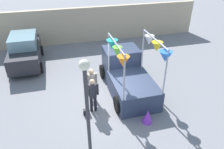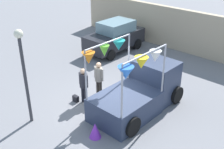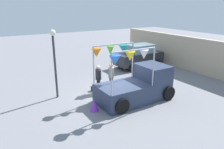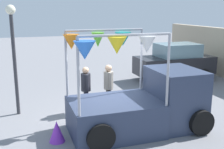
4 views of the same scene
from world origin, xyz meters
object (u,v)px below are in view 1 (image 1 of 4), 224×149
Objects in this scene: street_lamp at (87,98)px; folded_kite_bundle_violet at (148,117)px; parked_car at (25,50)px; person_customer at (93,92)px; person_vendor at (92,82)px; handbag at (87,112)px; vendor_truck at (127,73)px.

street_lamp reaches higher than folded_kite_bundle_violet.
parked_car is 2.44× the size of person_customer.
person_vendor is at bearing 82.61° from person_customer.
person_vendor is at bearing 65.69° from handbag.
parked_car is at bearing 116.37° from handbag.
parked_car is 5.68m from person_vendor.
handbag is at bearing 154.86° from folded_kite_bundle_violet.
person_customer is 0.81m from person_vendor.
street_lamp reaches higher than parked_car.
parked_car is 2.37× the size of person_vendor.
handbag is at bearing 84.66° from street_lamp.
handbag is at bearing -150.26° from person_customer.
parked_car is 1.07× the size of street_lamp.
street_lamp reaches higher than person_vendor.
handbag is (-2.34, -1.59, -0.73)m from vendor_truck.
person_customer reaches higher than folded_kite_bundle_violet.
street_lamp is (-2.53, -3.71, 1.59)m from vendor_truck.
folded_kite_bundle_violet is at bearing -52.57° from parked_car.
vendor_truck is 2.92m from handbag.
handbag is (2.80, -5.66, -0.80)m from parked_car.
folded_kite_bundle_violet is (5.19, -6.78, -0.64)m from parked_car.
person_vendor is 6.02× the size of handbag.
person_vendor is at bearing 78.20° from street_lamp.
vendor_truck is 6.93× the size of folded_kite_bundle_violet.
handbag is 0.47× the size of folded_kite_bundle_violet.
street_lamp reaches higher than person_customer.
person_vendor is at bearing 132.21° from folded_kite_bundle_violet.
vendor_truck is 1.04× the size of parked_car.
parked_car is 6.37m from handbag.
street_lamp is at bearing -71.46° from parked_car.
vendor_truck is at bearing 55.67° from street_lamp.
handbag is 0.07× the size of street_lamp.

